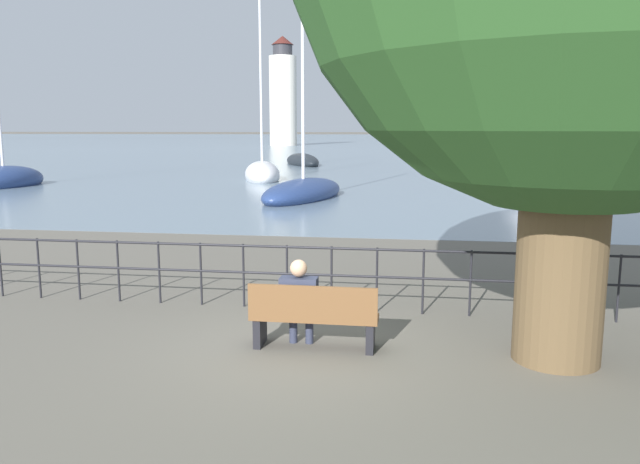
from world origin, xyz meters
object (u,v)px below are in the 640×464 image
object	(u,v)px
seated_person_left	(299,298)
sailboat_0	(262,173)
sailboat_2	(519,187)
sailboat_4	(303,192)
park_bench	(314,318)
sailboat_3	(302,161)
harbor_lighthouse	(283,95)
sailboat_1	(4,180)

from	to	relation	value
seated_person_left	sailboat_0	bearing A→B (deg)	104.68
sailboat_2	sailboat_4	size ratio (longest dim) A/B	1.11
park_bench	sailboat_2	distance (m)	21.28
seated_person_left	sailboat_3	size ratio (longest dim) A/B	0.13
sailboat_3	sailboat_4	bearing A→B (deg)	-101.56
park_bench	sailboat_3	world-z (taller)	sailboat_3
sailboat_0	sailboat_4	size ratio (longest dim) A/B	1.37
seated_person_left	harbor_lighthouse	bearing A→B (deg)	101.85
sailboat_0	harbor_lighthouse	world-z (taller)	harbor_lighthouse
sailboat_0	sailboat_2	bearing A→B (deg)	-43.22
park_bench	sailboat_2	xyz separation A→B (m)	(5.90, 20.45, -0.05)
sailboat_2	sailboat_4	xyz separation A→B (m)	(-9.16, -2.69, -0.10)
harbor_lighthouse	sailboat_1	bearing A→B (deg)	-88.72
sailboat_0	harbor_lighthouse	bearing A→B (deg)	83.65
sailboat_4	sailboat_0	bearing A→B (deg)	126.97
park_bench	sailboat_1	world-z (taller)	sailboat_1
sailboat_1	sailboat_2	distance (m)	25.11
sailboat_2	harbor_lighthouse	bearing A→B (deg)	117.85
park_bench	sailboat_2	world-z (taller)	sailboat_2
seated_person_left	sailboat_1	distance (m)	28.26
harbor_lighthouse	sailboat_0	bearing A→B (deg)	-79.22
sailboat_0	harbor_lighthouse	xyz separation A→B (m)	(-13.70, 71.95, 8.12)
sailboat_2	park_bench	bearing A→B (deg)	-97.16
sailboat_0	sailboat_4	distance (m)	9.95
sailboat_2	sailboat_4	world-z (taller)	sailboat_2
sailboat_1	harbor_lighthouse	distance (m)	78.27
harbor_lighthouse	park_bench	bearing A→B (deg)	-78.04
seated_person_left	harbor_lighthouse	distance (m)	101.21
seated_person_left	park_bench	bearing A→B (deg)	-19.80
park_bench	sailboat_2	bearing A→B (deg)	73.89
seated_person_left	sailboat_3	world-z (taller)	sailboat_3
park_bench	sailboat_4	bearing A→B (deg)	100.37
park_bench	sailboat_4	world-z (taller)	sailboat_4
seated_person_left	sailboat_1	bearing A→B (deg)	132.22
park_bench	seated_person_left	size ratio (longest dim) A/B	1.41
seated_person_left	sailboat_3	bearing A→B (deg)	99.96
sailboat_3	sailboat_1	bearing A→B (deg)	-140.05
sailboat_4	sailboat_3	bearing A→B (deg)	113.51
sailboat_3	park_bench	bearing A→B (deg)	-101.45
park_bench	sailboat_4	distance (m)	18.06
sailboat_0	sailboat_4	xyz separation A→B (m)	(3.98, -9.12, -0.11)
seated_person_left	harbor_lighthouse	world-z (taller)	harbor_lighthouse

